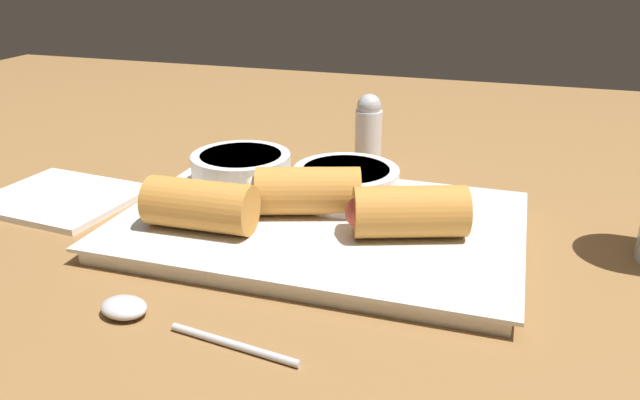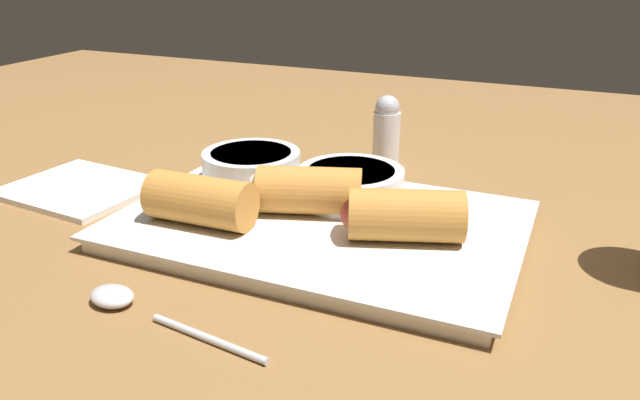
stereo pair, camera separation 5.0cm
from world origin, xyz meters
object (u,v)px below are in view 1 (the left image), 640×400
(dipping_bowl_near, at_px, (346,182))
(dipping_bowl_far, at_px, (241,168))
(spoon, at_px, (143,314))
(napkin, at_px, (64,197))
(serving_plate, at_px, (320,226))
(salt_shaker, at_px, (368,129))

(dipping_bowl_near, relative_size, dipping_bowl_far, 1.00)
(spoon, bearing_deg, napkin, 139.83)
(spoon, relative_size, napkin, 1.02)
(serving_plate, relative_size, dipping_bowl_far, 3.52)
(spoon, bearing_deg, dipping_bowl_near, 69.12)
(dipping_bowl_near, xyz_separation_m, spoon, (-0.08, -0.21, -0.03))
(serving_plate, height_order, spoon, serving_plate)
(serving_plate, xyz_separation_m, spoon, (-0.07, -0.16, -0.00))
(dipping_bowl_far, relative_size, spoon, 0.64)
(dipping_bowl_far, height_order, spoon, dipping_bowl_far)
(dipping_bowl_near, distance_m, salt_shaker, 0.15)
(serving_plate, height_order, dipping_bowl_far, dipping_bowl_far)
(dipping_bowl_far, bearing_deg, napkin, -160.42)
(napkin, bearing_deg, dipping_bowl_far, 19.58)
(dipping_bowl_far, bearing_deg, salt_shaker, 57.16)
(serving_plate, distance_m, salt_shaker, 0.20)
(dipping_bowl_near, relative_size, napkin, 0.65)
(dipping_bowl_far, xyz_separation_m, salt_shaker, (0.09, 0.14, 0.01))
(salt_shaker, bearing_deg, dipping_bowl_near, -84.11)
(dipping_bowl_near, height_order, salt_shaker, salt_shaker)
(spoon, distance_m, salt_shaker, 0.37)
(dipping_bowl_near, relative_size, spoon, 0.64)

